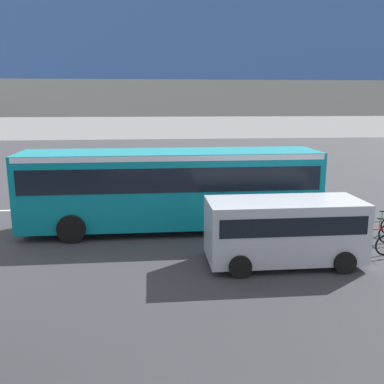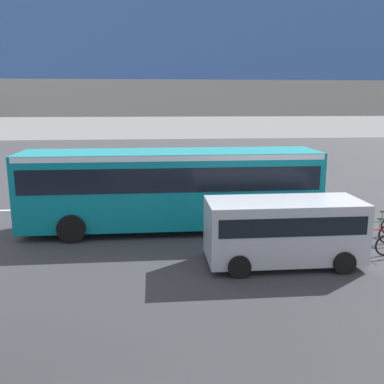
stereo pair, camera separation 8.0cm
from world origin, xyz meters
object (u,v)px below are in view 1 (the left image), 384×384
Objects in this scene: bicycle_red at (374,234)px; pedestrian at (229,180)px; parked_van at (284,227)px; bicycle_green at (376,226)px; city_bus at (171,183)px.

pedestrian is (3.76, -8.18, 0.51)m from bicycle_red.
bicycle_red is (-3.83, -1.48, -0.81)m from parked_van.
bicycle_green is at bearing 121.34° from pedestrian.
bicycle_green is (-4.46, -2.44, -0.81)m from parked_van.
parked_van is at bearing 21.09° from bicycle_red.
parked_van is 2.71× the size of bicycle_red.
bicycle_green is 1.15m from bicycle_red.
city_bus reaches higher than bicycle_green.
bicycle_green is at bearing -122.99° from bicycle_red.
parked_van is (-3.33, 3.96, -0.70)m from city_bus.
bicycle_red is at bearing 114.71° from pedestrian.
parked_van is 4.18m from bicycle_red.
city_bus reaches higher than parked_van.
bicycle_green is at bearing 168.98° from city_bus.
city_bus is 6.52× the size of bicycle_green.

